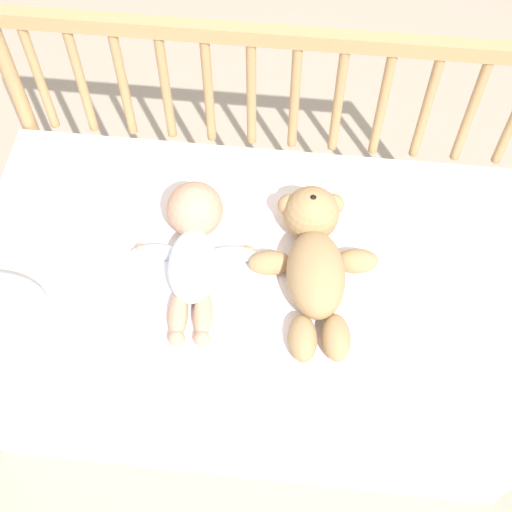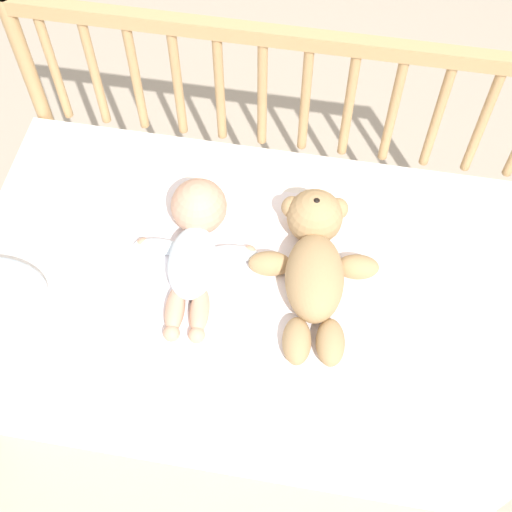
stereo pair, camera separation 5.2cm
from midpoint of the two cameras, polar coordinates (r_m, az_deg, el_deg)
ground_plane at (r=1.99m, az=-0.72°, el=-8.11°), size 12.00×12.00×0.00m
crib_mattress at (r=1.76m, az=-0.81°, el=-4.92°), size 1.25×0.66×0.49m
crib_rail at (r=1.67m, az=0.42°, el=11.47°), size 1.25×0.04×0.84m
blanket at (r=1.53m, az=-0.85°, el=-2.05°), size 0.73×0.49×0.01m
teddy_bear at (r=1.50m, az=3.70°, el=-0.13°), size 0.28×0.40×0.12m
baby at (r=1.53m, az=-5.99°, el=0.89°), size 0.28×0.37×0.12m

